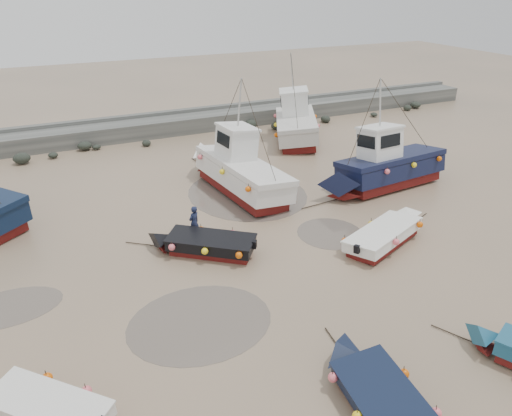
# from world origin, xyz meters

# --- Properties ---
(ground) EXTENTS (120.00, 120.00, 0.00)m
(ground) POSITION_xyz_m (0.00, 0.00, 0.00)
(ground) COLOR #957B61
(ground) RESTS_ON ground
(seawall) EXTENTS (60.00, 4.92, 1.50)m
(seawall) POSITION_xyz_m (0.05, 21.99, 0.63)
(seawall) COLOR slate
(seawall) RESTS_ON ground
(puddle_a) EXTENTS (5.23, 5.23, 0.01)m
(puddle_a) POSITION_xyz_m (-4.10, -1.07, 0.00)
(puddle_a) COLOR #5B5147
(puddle_a) RESTS_ON ground
(puddle_b) EXTENTS (3.14, 3.14, 0.01)m
(puddle_b) POSITION_xyz_m (3.79, 2.66, 0.00)
(puddle_b) COLOR #5B5147
(puddle_b) RESTS_ON ground
(puddle_c) EXTENTS (3.95, 3.95, 0.01)m
(puddle_c) POSITION_xyz_m (-10.32, 2.75, 0.00)
(puddle_c) COLOR #5B5147
(puddle_c) RESTS_ON ground
(puddle_d) EXTENTS (6.55, 6.55, 0.01)m
(puddle_d) POSITION_xyz_m (2.15, 8.74, 0.00)
(puddle_d) COLOR #5B5147
(puddle_d) RESTS_ON ground
(dinghy_0) EXTENTS (4.45, 4.64, 1.43)m
(dinghy_0) POSITION_xyz_m (-9.47, -3.21, 0.55)
(dinghy_0) COLOR maroon
(dinghy_0) RESTS_ON ground
(dinghy_1) EXTENTS (2.47, 6.18, 1.43)m
(dinghy_1) POSITION_xyz_m (-0.72, -7.04, 0.54)
(dinghy_1) COLOR maroon
(dinghy_1) RESTS_ON ground
(dinghy_3) EXTENTS (6.44, 3.45, 1.43)m
(dinghy_3) POSITION_xyz_m (5.67, 0.78, 0.54)
(dinghy_3) COLOR maroon
(dinghy_3) RESTS_ON ground
(dinghy_4) EXTENTS (5.26, 4.36, 1.43)m
(dinghy_4) POSITION_xyz_m (-2.31, 3.52, 0.55)
(dinghy_4) COLOR maroon
(dinghy_4) RESTS_ON ground
(cabin_boat_1) EXTENTS (3.37, 10.38, 6.22)m
(cabin_boat_1) POSITION_xyz_m (1.76, 9.47, 1.33)
(cabin_boat_1) COLOR maroon
(cabin_boat_1) RESTS_ON ground
(cabin_boat_2) EXTENTS (9.67, 3.14, 6.22)m
(cabin_boat_2) POSITION_xyz_m (9.56, 6.08, 1.36)
(cabin_boat_2) COLOR maroon
(cabin_boat_2) RESTS_ON ground
(cabin_boat_3) EXTENTS (5.95, 9.30, 6.22)m
(cabin_boat_3) POSITION_xyz_m (9.74, 16.52, 1.35)
(cabin_boat_3) COLOR maroon
(cabin_boat_3) RESTS_ON ground
(person) EXTENTS (0.72, 0.63, 1.66)m
(person) POSITION_xyz_m (-2.25, 4.92, 0.00)
(person) COLOR #181F3A
(person) RESTS_ON ground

